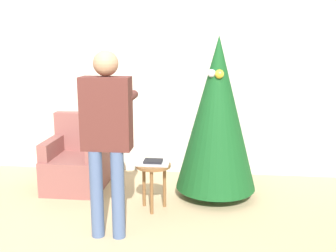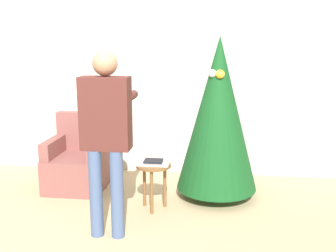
{
  "view_description": "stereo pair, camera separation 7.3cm",
  "coord_description": "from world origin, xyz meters",
  "px_view_note": "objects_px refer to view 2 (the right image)",
  "views": [
    {
      "loc": [
        0.98,
        -2.99,
        1.79
      ],
      "look_at": [
        0.57,
        0.85,
        0.95
      ],
      "focal_mm": 42.0,
      "sensor_mm": 36.0,
      "label": 1
    },
    {
      "loc": [
        1.05,
        -2.98,
        1.79
      ],
      "look_at": [
        0.57,
        0.85,
        0.95
      ],
      "focal_mm": 42.0,
      "sensor_mm": 36.0,
      "label": 2
    }
  ],
  "objects_px": {
    "christmas_tree": "(218,114)",
    "armchair": "(79,162)",
    "person_standing": "(106,127)",
    "side_stool": "(154,172)"
  },
  "relations": [
    {
      "from": "christmas_tree",
      "to": "armchair",
      "type": "distance_m",
      "value": 1.83
    },
    {
      "from": "armchair",
      "to": "side_stool",
      "type": "xyz_separation_m",
      "value": [
        1.03,
        -0.55,
        0.1
      ]
    },
    {
      "from": "person_standing",
      "to": "side_stool",
      "type": "xyz_separation_m",
      "value": [
        0.33,
        0.6,
        -0.61
      ]
    },
    {
      "from": "side_stool",
      "to": "christmas_tree",
      "type": "bearing_deg",
      "value": 33.47
    },
    {
      "from": "person_standing",
      "to": "side_stool",
      "type": "height_order",
      "value": "person_standing"
    },
    {
      "from": "armchair",
      "to": "side_stool",
      "type": "height_order",
      "value": "armchair"
    },
    {
      "from": "christmas_tree",
      "to": "armchair",
      "type": "relative_size",
      "value": 2.06
    },
    {
      "from": "christmas_tree",
      "to": "armchair",
      "type": "xyz_separation_m",
      "value": [
        -1.7,
        0.11,
        -0.66
      ]
    },
    {
      "from": "armchair",
      "to": "person_standing",
      "type": "height_order",
      "value": "person_standing"
    },
    {
      "from": "armchair",
      "to": "person_standing",
      "type": "bearing_deg",
      "value": -58.61
    }
  ]
}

